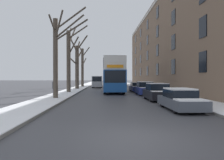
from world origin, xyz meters
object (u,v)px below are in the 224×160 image
at_px(bare_tree_left_1, 69,58).
at_px(bare_tree_left_3, 83,67).
at_px(bare_tree_left_2, 77,64).
at_px(parked_car_2, 145,89).
at_px(double_decker_bus, 113,74).
at_px(parked_car_0, 180,100).
at_px(parked_car_3, 137,87).
at_px(parked_car_1, 158,92).
at_px(oncoming_van, 97,81).
at_px(pedestrian_left_sidewalk, 54,87).
at_px(bare_tree_left_0, 58,52).

xyz_separation_m(bare_tree_left_1, bare_tree_left_3, (-0.01, 17.02, -0.22)).
distance_m(bare_tree_left_2, bare_tree_left_3, 8.70).
relative_size(bare_tree_left_2, parked_car_2, 2.15).
xyz_separation_m(bare_tree_left_3, double_decker_bus, (5.58, -15.72, -1.71)).
distance_m(bare_tree_left_1, double_decker_bus, 6.04).
distance_m(bare_tree_left_2, parked_car_0, 24.96).
relative_size(double_decker_bus, parked_car_2, 2.56).
relative_size(bare_tree_left_3, parked_car_2, 2.12).
relative_size(parked_car_0, parked_car_3, 0.96).
bearing_deg(parked_car_1, parked_car_0, -90.00).
height_order(double_decker_bus, oncoming_van, double_decker_bus).
bearing_deg(pedestrian_left_sidewalk, bare_tree_left_0, -154.82).
xyz_separation_m(bare_tree_left_1, pedestrian_left_sidewalk, (-0.74, -5.18, -3.45)).
xyz_separation_m(bare_tree_left_3, parked_car_1, (8.98, -26.08, -3.53)).
bearing_deg(double_decker_bus, bare_tree_left_1, -166.96).
bearing_deg(parked_car_0, parked_car_1, 90.00).
relative_size(bare_tree_left_1, double_decker_bus, 0.85).
distance_m(bare_tree_left_1, parked_car_3, 10.16).
distance_m(bare_tree_left_0, parked_car_1, 9.43).
bearing_deg(double_decker_bus, parked_car_3, 24.70).
bearing_deg(pedestrian_left_sidewalk, double_decker_bus, -37.45).
xyz_separation_m(double_decker_bus, parked_car_3, (3.39, 1.56, -1.88)).
bearing_deg(bare_tree_left_2, parked_car_1, -62.59).
xyz_separation_m(bare_tree_left_3, parked_car_0, (8.98, -31.70, -3.60)).
relative_size(parked_car_2, parked_car_3, 0.90).
relative_size(bare_tree_left_2, parked_car_0, 2.02).
height_order(bare_tree_left_0, double_decker_bus, bare_tree_left_0).
height_order(bare_tree_left_1, parked_car_3, bare_tree_left_1).
bearing_deg(parked_car_3, oncoming_van, 115.16).
bearing_deg(parked_car_0, parked_car_3, 90.00).
bearing_deg(parked_car_2, bare_tree_left_0, -150.61).
bearing_deg(bare_tree_left_1, parked_car_3, 17.64).
bearing_deg(parked_car_2, parked_car_3, 90.00).
distance_m(bare_tree_left_0, bare_tree_left_3, 25.21).
distance_m(bare_tree_left_0, bare_tree_left_1, 8.20).
xyz_separation_m(parked_car_2, pedestrian_left_sidewalk, (-9.71, -1.89, 0.28)).
relative_size(oncoming_van, pedestrian_left_sidewalk, 2.81).
xyz_separation_m(parked_car_1, oncoming_van, (-5.94, 24.56, 0.54)).
relative_size(bare_tree_left_0, bare_tree_left_2, 0.92).
xyz_separation_m(double_decker_bus, parked_car_2, (3.39, -4.58, -1.80)).
bearing_deg(bare_tree_left_0, bare_tree_left_3, 90.61).
bearing_deg(bare_tree_left_1, oncoming_van, 78.93).
xyz_separation_m(bare_tree_left_2, parked_car_2, (9.02, -11.61, -3.43)).
relative_size(bare_tree_left_2, oncoming_van, 1.75).
relative_size(bare_tree_left_2, double_decker_bus, 0.84).
relative_size(bare_tree_left_1, parked_car_1, 2.08).
bearing_deg(parked_car_2, bare_tree_left_1, 159.87).
xyz_separation_m(bare_tree_left_3, parked_car_3, (8.98, -14.16, -3.59)).
distance_m(bare_tree_left_0, double_decker_bus, 11.00).
relative_size(bare_tree_left_1, parked_car_0, 2.04).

